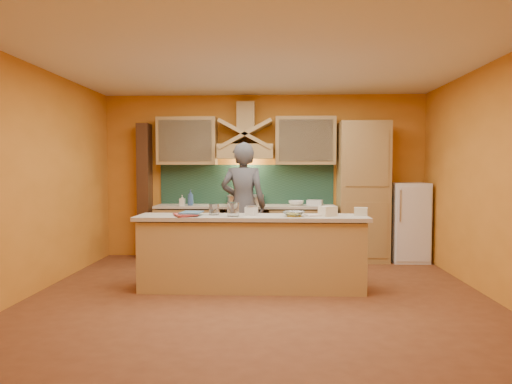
{
  "coord_description": "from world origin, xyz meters",
  "views": [
    {
      "loc": [
        0.19,
        -5.41,
        1.54
      ],
      "look_at": [
        -0.07,
        0.9,
        1.21
      ],
      "focal_mm": 32.0,
      "sensor_mm": 36.0,
      "label": 1
    }
  ],
  "objects_px": {
    "fridge": "(408,222)",
    "person": "(243,205)",
    "stove": "(246,233)",
    "kitchen_scale": "(251,211)",
    "mixing_bowl": "(294,214)"
  },
  "relations": [
    {
      "from": "fridge",
      "to": "person",
      "type": "distance_m",
      "value": 2.78
    },
    {
      "from": "stove",
      "to": "person",
      "type": "relative_size",
      "value": 0.46
    },
    {
      "from": "fridge",
      "to": "kitchen_scale",
      "type": "height_order",
      "value": "fridge"
    },
    {
      "from": "fridge",
      "to": "person",
      "type": "relative_size",
      "value": 0.67
    },
    {
      "from": "person",
      "to": "kitchen_scale",
      "type": "bearing_deg",
      "value": 105.33
    },
    {
      "from": "fridge",
      "to": "stove",
      "type": "bearing_deg",
      "value": 180.0
    },
    {
      "from": "kitchen_scale",
      "to": "mixing_bowl",
      "type": "height_order",
      "value": "kitchen_scale"
    },
    {
      "from": "person",
      "to": "fridge",
      "type": "bearing_deg",
      "value": -160.58
    },
    {
      "from": "stove",
      "to": "fridge",
      "type": "height_order",
      "value": "fridge"
    },
    {
      "from": "stove",
      "to": "fridge",
      "type": "relative_size",
      "value": 0.69
    },
    {
      "from": "stove",
      "to": "fridge",
      "type": "xyz_separation_m",
      "value": [
        2.7,
        0.0,
        0.2
      ]
    },
    {
      "from": "person",
      "to": "stove",
      "type": "bearing_deg",
      "value": -82.73
    },
    {
      "from": "kitchen_scale",
      "to": "mixing_bowl",
      "type": "bearing_deg",
      "value": 9.79
    },
    {
      "from": "fridge",
      "to": "kitchen_scale",
      "type": "distance_m",
      "value": 3.14
    },
    {
      "from": "stove",
      "to": "kitchen_scale",
      "type": "distance_m",
      "value": 1.95
    }
  ]
}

